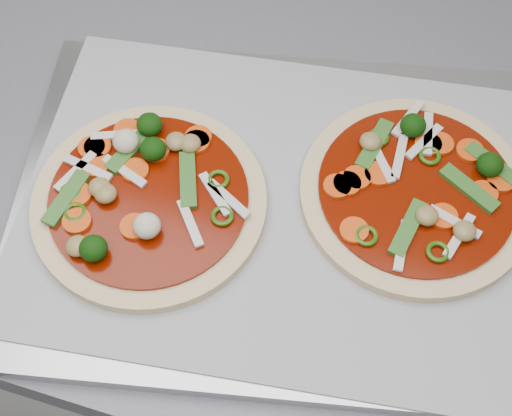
# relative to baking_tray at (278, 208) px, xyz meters

# --- Properties ---
(baking_tray) EXTENTS (0.54, 0.44, 0.02)m
(baking_tray) POSITION_rel_baking_tray_xyz_m (0.00, 0.00, 0.00)
(baking_tray) COLOR #97979C
(baking_tray) RESTS_ON countertop
(parchment) EXTENTS (0.49, 0.38, 0.00)m
(parchment) POSITION_rel_baking_tray_xyz_m (-0.00, 0.00, 0.01)
(parchment) COLOR #9A999E
(parchment) RESTS_ON baking_tray
(pizza_left) EXTENTS (0.28, 0.28, 0.04)m
(pizza_left) POSITION_rel_baking_tray_xyz_m (-0.11, -0.03, 0.02)
(pizza_left) COLOR #D7B985
(pizza_left) RESTS_ON parchment
(pizza_right) EXTENTS (0.24, 0.24, 0.04)m
(pizza_right) POSITION_rel_baking_tray_xyz_m (0.12, 0.04, 0.02)
(pizza_right) COLOR #D7B985
(pizza_right) RESTS_ON parchment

